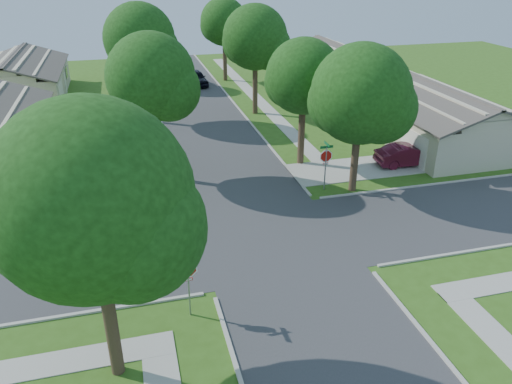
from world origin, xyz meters
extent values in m
plane|color=#335717|center=(0.00, 0.00, 0.00)|extent=(100.00, 100.00, 0.00)
cube|color=#333335|center=(0.00, 0.00, 0.00)|extent=(7.00, 100.00, 0.02)
cube|color=#9E9B91|center=(6.10, 26.00, 0.02)|extent=(1.20, 40.00, 0.04)
cube|color=#9E9B91|center=(-6.10, 26.00, 0.02)|extent=(1.20, 40.00, 0.04)
cube|color=#9E9B91|center=(7.90, 7.10, 0.03)|extent=(8.80, 3.60, 0.05)
cube|color=gray|center=(-4.70, -4.70, 1.35)|extent=(0.06, 0.06, 2.70)
cylinder|color=white|center=(-4.70, -4.70, 2.15)|extent=(1.05, 0.02, 1.05)
cylinder|color=#B5130C|center=(-4.70, -4.70, 2.15)|extent=(0.90, 0.03, 0.90)
cube|color=#B5130C|center=(-4.70, -4.70, 1.68)|extent=(0.34, 0.03, 0.12)
cube|color=white|center=(-4.70, -4.70, 1.68)|extent=(0.30, 0.03, 0.08)
cube|color=#0C5426|center=(-4.70, -4.70, 2.72)|extent=(0.80, 0.02, 0.16)
cube|color=#0C5426|center=(-4.70, -4.70, 2.90)|extent=(0.02, 0.80, 0.16)
cube|color=gray|center=(4.70, 4.70, 1.35)|extent=(0.06, 0.06, 2.70)
cylinder|color=white|center=(4.70, 4.70, 2.15)|extent=(1.05, 0.02, 1.05)
cylinder|color=#B5130C|center=(4.70, 4.70, 2.15)|extent=(0.90, 0.03, 0.90)
cube|color=#B5130C|center=(4.70, 4.70, 1.68)|extent=(0.34, 0.03, 0.12)
cube|color=white|center=(4.70, 4.70, 1.68)|extent=(0.30, 0.03, 0.08)
cube|color=#0C5426|center=(4.70, 4.70, 2.72)|extent=(0.80, 0.02, 0.16)
cube|color=#0C5426|center=(4.70, 4.70, 2.90)|extent=(0.02, 0.80, 0.16)
cylinder|color=#38281C|center=(4.70, 9.00, 1.98)|extent=(0.44, 0.44, 3.95)
sphere|color=#15380E|center=(4.70, 9.00, 5.88)|extent=(4.80, 4.80, 4.80)
sphere|color=#15380E|center=(5.54, 8.52, 5.28)|extent=(3.46, 3.46, 3.46)
sphere|color=#15380E|center=(3.98, 9.60, 5.40)|extent=(3.26, 3.26, 3.26)
cylinder|color=#38281C|center=(4.70, 21.00, 2.15)|extent=(0.44, 0.44, 4.30)
sphere|color=#15380E|center=(4.70, 21.00, 6.51)|extent=(5.40, 5.40, 5.40)
sphere|color=#15380E|center=(5.65, 20.46, 5.84)|extent=(3.89, 3.89, 3.89)
sphere|color=#15380E|center=(3.89, 21.68, 5.97)|extent=(3.67, 3.67, 3.67)
cylinder|color=#38281C|center=(4.70, 34.00, 2.10)|extent=(0.44, 0.44, 4.20)
sphere|color=#15380E|center=(4.70, 34.00, 6.22)|extent=(5.00, 5.00, 5.00)
sphere|color=#15380E|center=(5.58, 33.50, 5.60)|extent=(3.60, 3.60, 3.60)
sphere|color=#15380E|center=(3.95, 34.62, 5.72)|extent=(3.40, 3.40, 3.40)
cylinder|color=#38281C|center=(-4.70, 9.00, 2.12)|extent=(0.44, 0.44, 4.25)
sphere|color=#15380E|center=(-4.70, 9.00, 6.37)|extent=(5.20, 5.20, 5.20)
sphere|color=#15380E|center=(-3.79, 8.48, 5.72)|extent=(3.74, 3.74, 3.74)
sphere|color=#15380E|center=(-5.48, 9.65, 5.85)|extent=(3.54, 3.54, 3.54)
cylinder|color=#38281C|center=(-4.70, 21.00, 2.22)|extent=(0.44, 0.44, 4.44)
sphere|color=#15380E|center=(-4.70, 21.00, 6.76)|extent=(5.60, 5.60, 5.60)
sphere|color=#15380E|center=(-3.72, 20.44, 6.06)|extent=(4.03, 4.03, 4.03)
sphere|color=#15380E|center=(-5.54, 21.70, 6.20)|extent=(3.81, 3.81, 3.81)
cylinder|color=#38281C|center=(-4.70, 34.00, 1.95)|extent=(0.44, 0.44, 3.90)
sphere|color=#15380E|center=(-4.70, 34.00, 5.74)|extent=(4.60, 4.60, 4.60)
sphere|color=#15380E|center=(-3.90, 33.54, 5.16)|extent=(3.31, 3.31, 3.31)
sphere|color=#15380E|center=(-5.39, 34.58, 5.28)|extent=(3.13, 3.13, 3.13)
cylinder|color=#38281C|center=(-7.50, -7.00, 2.02)|extent=(0.44, 0.44, 4.04)
sphere|color=#15380E|center=(-7.50, -7.00, 6.55)|extent=(6.00, 6.00, 6.00)
sphere|color=#15380E|center=(-6.45, -7.60, 5.80)|extent=(4.32, 4.32, 4.32)
sphere|color=#15380E|center=(-8.40, -6.25, 5.95)|extent=(4.08, 4.08, 4.08)
cylinder|color=#38281C|center=(6.30, 4.20, 1.77)|extent=(0.44, 0.44, 3.54)
sphere|color=#15380E|center=(6.30, 4.20, 5.86)|extent=(5.60, 5.60, 5.60)
sphere|color=#15380E|center=(7.28, 3.64, 5.16)|extent=(4.03, 4.03, 4.03)
sphere|color=#15380E|center=(5.46, 4.90, 5.30)|extent=(3.81, 3.81, 3.81)
cube|color=#B4A68E|center=(16.00, 11.00, 1.40)|extent=(8.00, 13.00, 2.80)
cube|color=#443E3A|center=(18.00, 11.00, 3.45)|extent=(4.42, 13.60, 1.56)
cube|color=#443E3A|center=(14.00, 11.00, 3.45)|extent=(4.42, 13.60, 1.56)
cube|color=silver|center=(11.97, 7.10, 1.10)|extent=(0.06, 3.20, 2.20)
cube|color=silver|center=(11.97, 11.65, 1.00)|extent=(0.06, 0.90, 2.00)
cube|color=#1E2633|center=(11.97, 14.25, 1.55)|extent=(0.06, 1.80, 1.10)
cube|color=#B4A68E|center=(16.00, 29.00, 1.40)|extent=(8.00, 13.00, 2.80)
cube|color=#443E3A|center=(18.00, 29.00, 3.45)|extent=(4.42, 13.60, 1.56)
cube|color=#443E3A|center=(14.00, 29.00, 3.45)|extent=(4.42, 13.60, 1.56)
cube|color=silver|center=(11.97, 25.10, 1.10)|extent=(0.06, 3.20, 2.20)
cube|color=silver|center=(11.97, 29.65, 1.00)|extent=(0.06, 0.90, 2.00)
cube|color=#1E2633|center=(11.97, 32.25, 1.55)|extent=(0.06, 1.80, 1.10)
cube|color=#443E3A|center=(-14.00, 15.00, 3.45)|extent=(4.42, 13.60, 1.56)
cube|color=silver|center=(-11.97, 11.10, 1.10)|extent=(0.06, 3.20, 2.20)
cube|color=silver|center=(-11.97, 15.65, 1.00)|extent=(0.06, 0.90, 2.00)
cube|color=#1E2633|center=(-11.97, 18.25, 1.55)|extent=(0.06, 1.80, 1.10)
cube|color=#B4A68E|center=(-16.00, 32.00, 1.40)|extent=(8.00, 13.00, 2.80)
cube|color=#443E3A|center=(-14.00, 32.00, 3.45)|extent=(4.42, 13.60, 1.56)
cube|color=silver|center=(-11.97, 28.10, 1.10)|extent=(0.06, 3.20, 2.20)
cube|color=silver|center=(-11.97, 32.65, 1.00)|extent=(0.06, 0.90, 2.00)
cube|color=#1E2633|center=(-11.97, 35.25, 1.55)|extent=(0.06, 1.80, 1.10)
imported|color=#541124|center=(11.50, 6.90, 0.71)|extent=(4.36, 1.66, 1.42)
imported|color=black|center=(1.20, 32.61, 0.78)|extent=(2.38, 4.79, 1.57)
imported|color=black|center=(-3.20, 41.15, 0.60)|extent=(2.04, 4.26, 1.20)
camera|label=1|loc=(-6.20, -20.46, 12.91)|focal=35.00mm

